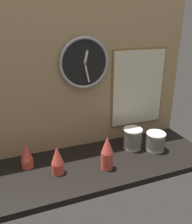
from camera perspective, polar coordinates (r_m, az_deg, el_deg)
ground_plane at (r=161.52cm, az=-0.75°, el=-12.54°), size 160.00×56.00×4.00cm
wall_tiled_back at (r=162.95cm, az=-4.11°, el=8.72°), size 160.00×3.00×105.00cm
cup_stack_center_left at (r=147.49cm, az=-9.26°, el=-11.34°), size 7.53×7.53×18.26cm
cup_stack_left at (r=157.54cm, az=-16.39°, el=-9.99°), size 7.53×7.53×16.88cm
cup_stack_center_right at (r=149.03cm, az=2.68°, el=-9.73°), size 7.53×7.53×22.39cm
bowl_stack_far_right at (r=176.14cm, az=14.13°, el=-6.70°), size 13.92×13.92×13.46cm
bowl_stack_right at (r=174.49cm, az=8.77°, el=-6.16°), size 13.92×13.92×15.55cm
wall_clock at (r=159.29cm, az=-2.80°, el=11.67°), size 34.20×2.70×34.20cm
menu_board at (r=182.40cm, az=10.10°, el=5.65°), size 44.03×1.32×58.99cm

